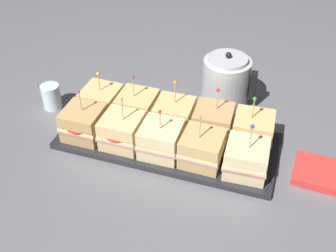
{
  "coord_description": "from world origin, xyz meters",
  "views": [
    {
      "loc": [
        0.32,
        -0.95,
        0.87
      ],
      "look_at": [
        0.0,
        0.0,
        0.07
      ],
      "focal_mm": 45.0,
      "sensor_mm": 36.0,
      "label": 1
    }
  ],
  "objects_px": {
    "sandwich_front_far_left": "(84,123)",
    "sandwich_front_left": "(122,131)",
    "sandwich_back_left": "(137,108)",
    "sandwich_back_right": "(213,123)",
    "sandwich_back_center": "(175,115)",
    "sandwich_back_far_right": "(253,130)",
    "kettle_steel": "(226,82)",
    "sandwich_front_far_right": "(246,159)",
    "sandwich_back_far_left": "(102,101)",
    "drinking_glass": "(51,97)",
    "napkin_stack": "(317,171)",
    "serving_platter": "(168,141)",
    "sandwich_front_right": "(202,149)",
    "sandwich_front_center": "(161,140)"
  },
  "relations": [
    {
      "from": "sandwich_front_right",
      "to": "napkin_stack",
      "type": "height_order",
      "value": "sandwich_front_right"
    },
    {
      "from": "sandwich_front_left",
      "to": "napkin_stack",
      "type": "height_order",
      "value": "sandwich_front_left"
    },
    {
      "from": "sandwich_back_right",
      "to": "drinking_glass",
      "type": "relative_size",
      "value": 1.96
    },
    {
      "from": "napkin_stack",
      "to": "kettle_steel",
      "type": "bearing_deg",
      "value": 141.24
    },
    {
      "from": "serving_platter",
      "to": "sandwich_back_far_left",
      "type": "relative_size",
      "value": 4.22
    },
    {
      "from": "serving_platter",
      "to": "sandwich_front_center",
      "type": "distance_m",
      "value": 0.09
    },
    {
      "from": "sandwich_back_left",
      "to": "sandwich_back_right",
      "type": "relative_size",
      "value": 1.0
    },
    {
      "from": "napkin_stack",
      "to": "drinking_glass",
      "type": "bearing_deg",
      "value": 176.6
    },
    {
      "from": "sandwich_front_center",
      "to": "sandwich_back_far_right",
      "type": "bearing_deg",
      "value": 27.08
    },
    {
      "from": "sandwich_back_far_right",
      "to": "napkin_stack",
      "type": "distance_m",
      "value": 0.22
    },
    {
      "from": "kettle_steel",
      "to": "sandwich_back_right",
      "type": "bearing_deg",
      "value": -88.31
    },
    {
      "from": "sandwich_back_right",
      "to": "kettle_steel",
      "type": "relative_size",
      "value": 0.85
    },
    {
      "from": "sandwich_back_far_left",
      "to": "sandwich_front_center",
      "type": "bearing_deg",
      "value": -26.44
    },
    {
      "from": "sandwich_back_left",
      "to": "sandwich_back_right",
      "type": "xyz_separation_m",
      "value": [
        0.25,
        0.0,
        0.0
      ]
    },
    {
      "from": "sandwich_back_center",
      "to": "sandwich_back_far_right",
      "type": "distance_m",
      "value": 0.25
    },
    {
      "from": "serving_platter",
      "to": "sandwich_front_right",
      "type": "xyz_separation_m",
      "value": [
        0.12,
        -0.06,
        0.06
      ]
    },
    {
      "from": "sandwich_front_left",
      "to": "drinking_glass",
      "type": "relative_size",
      "value": 2.01
    },
    {
      "from": "sandwich_back_far_left",
      "to": "kettle_steel",
      "type": "xyz_separation_m",
      "value": [
        0.37,
        0.21,
        0.02
      ]
    },
    {
      "from": "sandwich_front_center",
      "to": "sandwich_back_far_left",
      "type": "height_order",
      "value": "same"
    },
    {
      "from": "sandwich_back_far_left",
      "to": "sandwich_back_far_right",
      "type": "xyz_separation_m",
      "value": [
        0.5,
        0.0,
        0.0
      ]
    },
    {
      "from": "serving_platter",
      "to": "sandwich_front_right",
      "type": "bearing_deg",
      "value": -26.61
    },
    {
      "from": "sandwich_back_left",
      "to": "napkin_stack",
      "type": "bearing_deg",
      "value": -5.66
    },
    {
      "from": "sandwich_front_far_left",
      "to": "sandwich_back_center",
      "type": "xyz_separation_m",
      "value": [
        0.25,
        0.13,
        -0.0
      ]
    },
    {
      "from": "sandwich_back_center",
      "to": "sandwich_back_far_right",
      "type": "xyz_separation_m",
      "value": [
        0.25,
        0.0,
        0.0
      ]
    },
    {
      "from": "sandwich_back_left",
      "to": "sandwich_back_center",
      "type": "relative_size",
      "value": 0.99
    },
    {
      "from": "drinking_glass",
      "to": "napkin_stack",
      "type": "xyz_separation_m",
      "value": [
        0.89,
        -0.05,
        -0.03
      ]
    },
    {
      "from": "sandwich_front_far_right",
      "to": "sandwich_back_right",
      "type": "bearing_deg",
      "value": 134.84
    },
    {
      "from": "drinking_glass",
      "to": "napkin_stack",
      "type": "height_order",
      "value": "drinking_glass"
    },
    {
      "from": "sandwich_back_left",
      "to": "kettle_steel",
      "type": "relative_size",
      "value": 0.85
    },
    {
      "from": "drinking_glass",
      "to": "napkin_stack",
      "type": "distance_m",
      "value": 0.89
    },
    {
      "from": "sandwich_back_right",
      "to": "sandwich_back_far_right",
      "type": "xyz_separation_m",
      "value": [
        0.12,
        0.0,
        -0.0
      ]
    },
    {
      "from": "sandwich_front_left",
      "to": "sandwich_back_far_left",
      "type": "relative_size",
      "value": 1.09
    },
    {
      "from": "sandwich_front_far_left",
      "to": "sandwich_front_left",
      "type": "xyz_separation_m",
      "value": [
        0.13,
        0.0,
        -0.0
      ]
    },
    {
      "from": "sandwich_front_far_right",
      "to": "sandwich_front_left",
      "type": "bearing_deg",
      "value": 179.81
    },
    {
      "from": "serving_platter",
      "to": "sandwich_back_center",
      "type": "distance_m",
      "value": 0.08
    },
    {
      "from": "sandwich_front_far_right",
      "to": "sandwich_back_far_left",
      "type": "distance_m",
      "value": 0.52
    },
    {
      "from": "sandwich_front_center",
      "to": "sandwich_front_left",
      "type": "bearing_deg",
      "value": 179.38
    },
    {
      "from": "kettle_steel",
      "to": "sandwich_front_far_right",
      "type": "bearing_deg",
      "value": -68.35
    },
    {
      "from": "sandwich_front_center",
      "to": "sandwich_back_right",
      "type": "height_order",
      "value": "sandwich_back_right"
    },
    {
      "from": "sandwich_back_left",
      "to": "drinking_glass",
      "type": "xyz_separation_m",
      "value": [
        -0.32,
        -0.0,
        -0.02
      ]
    },
    {
      "from": "sandwich_front_center",
      "to": "sandwich_front_right",
      "type": "height_order",
      "value": "sandwich_front_right"
    },
    {
      "from": "sandwich_back_center",
      "to": "drinking_glass",
      "type": "relative_size",
      "value": 1.98
    },
    {
      "from": "sandwich_front_center",
      "to": "kettle_steel",
      "type": "relative_size",
      "value": 0.8
    },
    {
      "from": "serving_platter",
      "to": "sandwich_back_left",
      "type": "xyz_separation_m",
      "value": [
        -0.12,
        0.06,
        0.06
      ]
    },
    {
      "from": "sandwich_back_left",
      "to": "sandwich_front_left",
      "type": "bearing_deg",
      "value": -90.03
    },
    {
      "from": "sandwich_front_left",
      "to": "sandwich_front_right",
      "type": "xyz_separation_m",
      "value": [
        0.25,
        0.0,
        -0.0
      ]
    },
    {
      "from": "sandwich_front_far_right",
      "to": "sandwich_back_far_right",
      "type": "xyz_separation_m",
      "value": [
        -0.0,
        0.13,
        0.0
      ]
    },
    {
      "from": "sandwich_front_center",
      "to": "sandwich_front_far_right",
      "type": "distance_m",
      "value": 0.25
    },
    {
      "from": "serving_platter",
      "to": "napkin_stack",
      "type": "distance_m",
      "value": 0.45
    },
    {
      "from": "sandwich_back_right",
      "to": "sandwich_back_far_right",
      "type": "bearing_deg",
      "value": 0.22
    }
  ]
}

